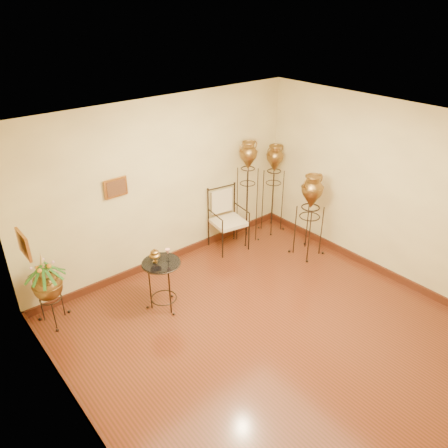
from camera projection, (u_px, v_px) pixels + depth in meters
ground at (270, 335)px, 5.94m from camera, size 5.00×5.00×0.00m
room_shell at (277, 223)px, 5.13m from camera, size 5.02×5.02×2.81m
amphora_tall at (247, 192)px, 7.78m from camera, size 0.38×0.38×1.93m
amphora_mid at (273, 188)px, 8.20m from camera, size 0.39×0.39×1.73m
amphora_short at (310, 215)px, 7.46m from camera, size 0.58×0.58×1.52m
planter_urn at (47, 284)px, 5.89m from camera, size 0.76×0.76×1.16m
armchair at (229, 220)px, 7.73m from camera, size 0.71×0.68×1.12m
side_table at (163, 284)px, 6.29m from camera, size 0.58×0.58×0.99m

